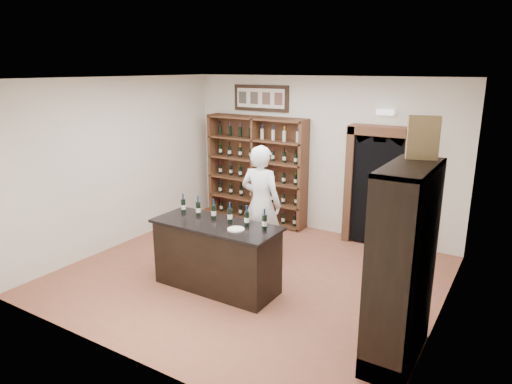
% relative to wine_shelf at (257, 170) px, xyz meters
% --- Properties ---
extents(floor, '(5.50, 5.50, 0.00)m').
position_rel_wine_shelf_xyz_m(floor, '(1.30, -2.33, -1.10)').
color(floor, '#9A493D').
rests_on(floor, ground).
extents(ceiling, '(5.50, 5.50, 0.00)m').
position_rel_wine_shelf_xyz_m(ceiling, '(1.30, -2.33, 1.90)').
color(ceiling, white).
rests_on(ceiling, wall_back).
extents(wall_back, '(5.50, 0.04, 3.00)m').
position_rel_wine_shelf_xyz_m(wall_back, '(1.30, 0.17, 0.40)').
color(wall_back, beige).
rests_on(wall_back, ground).
extents(wall_left, '(0.04, 5.00, 3.00)m').
position_rel_wine_shelf_xyz_m(wall_left, '(-1.45, -2.33, 0.40)').
color(wall_left, beige).
rests_on(wall_left, ground).
extents(wall_right, '(0.04, 5.00, 3.00)m').
position_rel_wine_shelf_xyz_m(wall_right, '(4.05, -2.33, 0.40)').
color(wall_right, beige).
rests_on(wall_right, ground).
extents(wine_shelf, '(2.20, 0.38, 2.20)m').
position_rel_wine_shelf_xyz_m(wine_shelf, '(0.00, 0.00, 0.00)').
color(wine_shelf, '#58311E').
rests_on(wine_shelf, ground).
extents(framed_picture, '(1.25, 0.04, 0.52)m').
position_rel_wine_shelf_xyz_m(framed_picture, '(0.00, 0.14, 1.45)').
color(framed_picture, black).
rests_on(framed_picture, wall_back).
extents(arched_doorway, '(1.17, 0.35, 2.17)m').
position_rel_wine_shelf_xyz_m(arched_doorway, '(2.55, -0.00, 0.04)').
color(arched_doorway, black).
rests_on(arched_doorway, ground).
extents(emergency_light, '(0.30, 0.10, 0.10)m').
position_rel_wine_shelf_xyz_m(emergency_light, '(2.55, 0.09, 1.30)').
color(emergency_light, white).
rests_on(emergency_light, wall_back).
extents(tasting_counter, '(1.88, 0.78, 1.00)m').
position_rel_wine_shelf_xyz_m(tasting_counter, '(1.10, -2.93, -0.61)').
color(tasting_counter, black).
rests_on(tasting_counter, ground).
extents(counter_bottle_0, '(0.07, 0.07, 0.30)m').
position_rel_wine_shelf_xyz_m(counter_bottle_0, '(0.38, -2.79, 0.01)').
color(counter_bottle_0, black).
rests_on(counter_bottle_0, tasting_counter).
extents(counter_bottle_1, '(0.07, 0.07, 0.30)m').
position_rel_wine_shelf_xyz_m(counter_bottle_1, '(0.67, -2.79, 0.01)').
color(counter_bottle_1, black).
rests_on(counter_bottle_1, tasting_counter).
extents(counter_bottle_2, '(0.07, 0.07, 0.30)m').
position_rel_wine_shelf_xyz_m(counter_bottle_2, '(0.96, -2.79, 0.01)').
color(counter_bottle_2, black).
rests_on(counter_bottle_2, tasting_counter).
extents(counter_bottle_3, '(0.07, 0.07, 0.30)m').
position_rel_wine_shelf_xyz_m(counter_bottle_3, '(1.24, -2.79, 0.01)').
color(counter_bottle_3, black).
rests_on(counter_bottle_3, tasting_counter).
extents(counter_bottle_4, '(0.07, 0.07, 0.30)m').
position_rel_wine_shelf_xyz_m(counter_bottle_4, '(1.53, -2.79, 0.01)').
color(counter_bottle_4, black).
rests_on(counter_bottle_4, tasting_counter).
extents(counter_bottle_5, '(0.07, 0.07, 0.30)m').
position_rel_wine_shelf_xyz_m(counter_bottle_5, '(1.82, -2.79, 0.01)').
color(counter_bottle_5, black).
rests_on(counter_bottle_5, tasting_counter).
extents(side_cabinet, '(0.48, 1.20, 2.20)m').
position_rel_wine_shelf_xyz_m(side_cabinet, '(3.82, -3.23, -0.35)').
color(side_cabinet, black).
rests_on(side_cabinet, ground).
extents(shopkeeper, '(0.73, 0.49, 1.96)m').
position_rel_wine_shelf_xyz_m(shopkeeper, '(1.11, -1.70, -0.12)').
color(shopkeeper, white).
rests_on(shopkeeper, ground).
extents(plate, '(0.24, 0.24, 0.02)m').
position_rel_wine_shelf_xyz_m(plate, '(1.50, -3.01, -0.09)').
color(plate, silver).
rests_on(plate, tasting_counter).
extents(wine_crate, '(0.35, 0.22, 0.46)m').
position_rel_wine_shelf_xyz_m(wine_crate, '(3.80, -2.83, 1.33)').
color(wine_crate, '#A38C56').
rests_on(wine_crate, side_cabinet).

